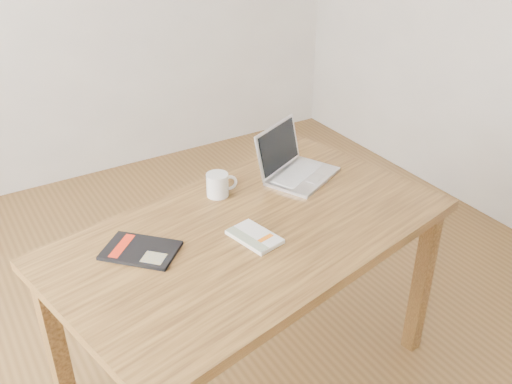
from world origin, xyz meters
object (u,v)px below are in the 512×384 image
white_guidebook (254,237)px  coffee_mug (218,184)px  laptop (293,165)px  black_guidebook (141,250)px  desk (253,249)px

white_guidebook → coffee_mug: bearing=71.9°
laptop → coffee_mug: size_ratio=2.97×
laptop → coffee_mug: bearing=152.5°
white_guidebook → coffee_mug: (0.04, 0.32, 0.04)m
black_guidebook → laptop: (0.73, 0.18, 0.04)m
white_guidebook → laptop: size_ratio=0.55×
coffee_mug → desk: bearing=-79.6°
laptop → white_guidebook: bearing=-165.5°
laptop → coffee_mug: laptop is taller
black_guidebook → white_guidebook: bearing=-63.5°
desk → black_guidebook: 0.41m
black_guidebook → coffee_mug: coffee_mug is taller
black_guidebook → desk: bearing=-53.9°
white_guidebook → black_guidebook: size_ratio=0.71×
desk → white_guidebook: size_ratio=7.63×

